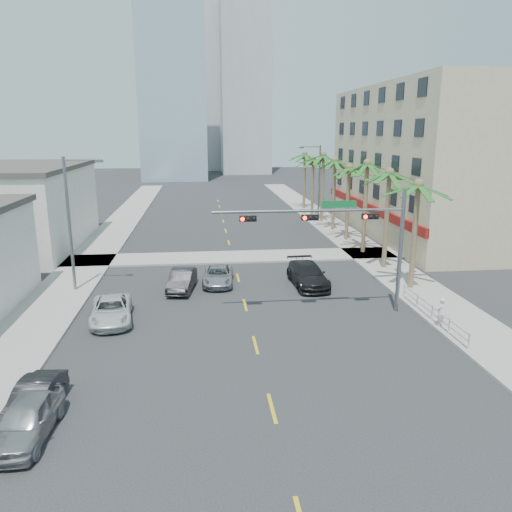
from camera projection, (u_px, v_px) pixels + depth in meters
The scene contains 28 objects.
ground at pixel (266, 383), 21.51m from camera, with size 260.00×260.00×0.00m, color #262628.
sidewalk_right at pixel (376, 259), 42.04m from camera, with size 4.00×120.00×0.15m, color gray.
sidewalk_left at pixel (83, 267), 39.50m from camera, with size 4.00×120.00×0.15m, color gray.
sidewalk_cross at pixel (233, 257), 42.70m from camera, with size 80.00×4.00×0.15m, color gray.
building_right at pixel (442, 162), 50.93m from camera, with size 15.25×28.00×15.00m.
building_left_far at pixel (15, 209), 45.55m from camera, with size 11.00×18.00×7.20m, color beige.
tower_far_left at pixel (172, 66), 106.36m from camera, with size 14.00×14.00×48.00m, color #99B2C6.
tower_far_right at pixel (245, 48), 121.16m from camera, with size 12.00×12.00×60.00m, color #ADADB2.
tower_far_center at pixel (197, 91), 136.54m from camera, with size 16.00×16.00×42.00m, color #ADADB2.
traffic_signal_mast at pixel (348, 230), 28.55m from camera, with size 11.12×0.54×7.20m.
palm_tree_0 at pixel (418, 186), 32.57m from camera, with size 4.80×4.80×7.80m.
palm_tree_1 at pixel (390, 174), 37.50m from camera, with size 4.80×4.80×8.16m.
palm_tree_2 at pixel (367, 165), 42.43m from camera, with size 4.80×4.80×8.52m.
palm_tree_3 at pixel (349, 168), 47.61m from camera, with size 4.80×4.80×7.80m.
palm_tree_4 at pixel (335, 161), 52.54m from camera, with size 4.80×4.80×8.16m.
palm_tree_5 at pixel (323, 156), 57.47m from camera, with size 4.80×4.80×8.52m.
palm_tree_6 at pixel (313, 159), 62.65m from camera, with size 4.80×4.80×7.80m.
palm_tree_7 at pixel (305, 155), 67.57m from camera, with size 4.80×4.80×8.16m.
streetlight_left at pixel (72, 218), 32.60m from camera, with size 2.55×0.25×9.00m.
streetlight_right at pixel (318, 179), 58.07m from camera, with size 2.55×0.25×9.00m.
guardrail at pixel (432, 311), 28.22m from camera, with size 0.08×8.08×1.00m.
car_parked_near at pixel (27, 419), 17.57m from camera, with size 1.68×4.18×1.43m, color #A2A1A6.
car_parked_mid at pixel (34, 399), 19.07m from camera, with size 1.34×3.84×1.27m, color black.
car_parked_far at pixel (111, 310), 28.34m from camera, with size 2.21×4.79×1.33m, color silver.
car_lane_left at pixel (182, 280), 33.96m from camera, with size 1.49×4.28×1.41m, color black.
car_lane_center at pixel (218, 276), 35.30m from camera, with size 2.06×4.47×1.24m, color #ABABB0.
car_lane_right at pixel (308, 275), 34.96m from camera, with size 2.20×5.42×1.57m, color black.
pedestrian at pixel (441, 312), 27.23m from camera, with size 0.59×0.39×1.62m, color silver.
Camera 1 is at (-2.54, -19.35, 10.59)m, focal length 35.00 mm.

